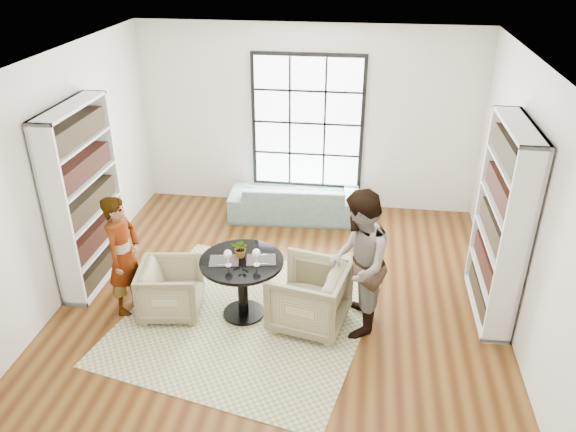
# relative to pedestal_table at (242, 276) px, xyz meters

# --- Properties ---
(ground) EXTENTS (6.00, 6.00, 0.00)m
(ground) POSITION_rel_pedestal_table_xyz_m (0.42, 0.26, -0.57)
(ground) COLOR brown
(room_shell) EXTENTS (6.00, 6.01, 6.00)m
(room_shell) POSITION_rel_pedestal_table_xyz_m (0.42, 0.80, 0.69)
(room_shell) COLOR silver
(room_shell) RESTS_ON ground
(rug) EXTENTS (3.35, 3.35, 0.01)m
(rug) POSITION_rel_pedestal_table_xyz_m (0.03, -0.10, -0.57)
(rug) COLOR #B6B389
(rug) RESTS_ON ground
(pedestal_table) EXTENTS (0.99, 0.99, 0.79)m
(pedestal_table) POSITION_rel_pedestal_table_xyz_m (0.00, 0.00, 0.00)
(pedestal_table) COLOR black
(pedestal_table) RESTS_ON ground
(sofa) EXTENTS (2.14, 0.94, 0.61)m
(sofa) POSITION_rel_pedestal_table_xyz_m (0.28, 2.71, -0.27)
(sofa) COLOR gray
(sofa) RESTS_ON ground
(armchair_left) EXTENTS (0.84, 0.82, 0.67)m
(armchair_left) POSITION_rel_pedestal_table_xyz_m (-0.88, -0.06, -0.24)
(armchair_left) COLOR gray
(armchair_left) RESTS_ON ground
(armchair_right) EXTENTS (1.02, 1.00, 0.78)m
(armchair_right) POSITION_rel_pedestal_table_xyz_m (0.81, -0.06, -0.18)
(armchair_right) COLOR #BEB588
(armchair_right) RESTS_ON ground
(person_left) EXTENTS (0.45, 0.61, 1.54)m
(person_left) POSITION_rel_pedestal_table_xyz_m (-1.43, -0.06, 0.20)
(person_left) COLOR gray
(person_left) RESTS_ON ground
(person_right) EXTENTS (0.67, 0.86, 1.77)m
(person_right) POSITION_rel_pedestal_table_xyz_m (1.36, -0.06, 0.31)
(person_right) COLOR gray
(person_right) RESTS_ON ground
(placemat_left) EXTENTS (0.38, 0.32, 0.01)m
(placemat_left) POSITION_rel_pedestal_table_xyz_m (-0.20, -0.05, 0.22)
(placemat_left) COLOR #292523
(placemat_left) RESTS_ON pedestal_table
(placemat_right) EXTENTS (0.38, 0.32, 0.01)m
(placemat_right) POSITION_rel_pedestal_table_xyz_m (0.23, 0.03, 0.22)
(placemat_right) COLOR #292523
(placemat_right) RESTS_ON pedestal_table
(cutlery_left) EXTENTS (0.18, 0.24, 0.01)m
(cutlery_left) POSITION_rel_pedestal_table_xyz_m (-0.20, -0.05, 0.23)
(cutlery_left) COLOR silver
(cutlery_left) RESTS_ON placemat_left
(cutlery_right) EXTENTS (0.18, 0.24, 0.01)m
(cutlery_right) POSITION_rel_pedestal_table_xyz_m (0.23, 0.03, 0.23)
(cutlery_right) COLOR silver
(cutlery_right) RESTS_ON placemat_right
(wine_glass_left) EXTENTS (0.10, 0.10, 0.21)m
(wine_glass_left) POSITION_rel_pedestal_table_xyz_m (-0.12, -0.14, 0.37)
(wine_glass_left) COLOR silver
(wine_glass_left) RESTS_ON pedestal_table
(wine_glass_right) EXTENTS (0.10, 0.10, 0.21)m
(wine_glass_right) POSITION_rel_pedestal_table_xyz_m (0.20, -0.08, 0.37)
(wine_glass_right) COLOR silver
(wine_glass_right) RESTS_ON pedestal_table
(flower_centerpiece) EXTENTS (0.24, 0.22, 0.23)m
(flower_centerpiece) POSITION_rel_pedestal_table_xyz_m (-0.02, 0.07, 0.33)
(flower_centerpiece) COLOR gray
(flower_centerpiece) RESTS_ON pedestal_table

